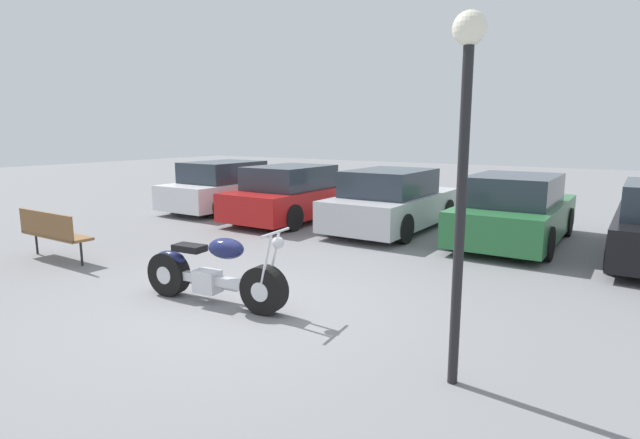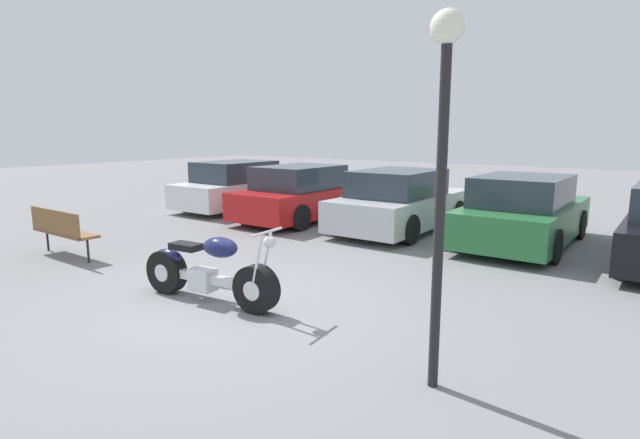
% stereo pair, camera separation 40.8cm
% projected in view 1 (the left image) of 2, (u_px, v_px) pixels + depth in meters
% --- Properties ---
extents(ground_plane, '(60.00, 60.00, 0.00)m').
position_uv_depth(ground_plane, '(240.00, 308.00, 6.52)').
color(ground_plane, slate).
extents(motorcycle, '(2.22, 0.62, 1.08)m').
position_uv_depth(motorcycle, '(212.00, 273.00, 6.62)').
color(motorcycle, black).
rests_on(motorcycle, ground_plane).
extents(parked_car_white, '(1.86, 4.12, 1.41)m').
position_uv_depth(parked_car_white, '(228.00, 187.00, 14.61)').
color(parked_car_white, white).
rests_on(parked_car_white, ground_plane).
extents(parked_car_red, '(1.86, 4.12, 1.41)m').
position_uv_depth(parked_car_red, '(294.00, 195.00, 12.85)').
color(parked_car_red, red).
rests_on(parked_car_red, ground_plane).
extents(parked_car_silver, '(1.86, 4.12, 1.41)m').
position_uv_depth(parked_car_silver, '(393.00, 202.00, 11.57)').
color(parked_car_silver, '#BCBCC1').
rests_on(parked_car_silver, ground_plane).
extents(parked_car_green, '(1.86, 4.12, 1.41)m').
position_uv_depth(parked_car_green, '(515.00, 211.00, 10.22)').
color(parked_car_green, '#286B38').
rests_on(parked_car_green, ground_plane).
extents(park_bench, '(1.68, 0.42, 0.89)m').
position_uv_depth(park_bench, '(52.00, 231.00, 8.79)').
color(park_bench, brown).
rests_on(park_bench, ground_plane).
extents(lamp_post, '(0.28, 0.28, 3.24)m').
position_uv_depth(lamp_post, '(465.00, 132.00, 4.18)').
color(lamp_post, black).
rests_on(lamp_post, ground_plane).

